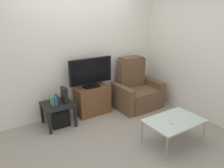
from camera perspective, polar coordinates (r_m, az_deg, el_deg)
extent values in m
plane|color=gray|center=(3.96, -0.71, -12.61)|extent=(6.40, 6.40, 0.00)
cube|color=silver|center=(4.44, -8.63, 8.71)|extent=(6.40, 0.06, 2.60)
cube|color=silver|center=(4.72, 19.18, 8.47)|extent=(0.06, 4.48, 2.60)
cube|color=brown|center=(4.56, -5.17, -4.22)|extent=(0.68, 0.40, 0.57)
cube|color=black|center=(4.36, -4.03, -3.68)|extent=(0.63, 0.02, 0.02)
cube|color=black|center=(4.39, -4.36, -3.04)|extent=(0.34, 0.11, 0.04)
cube|color=black|center=(4.47, -5.40, -0.58)|extent=(0.32, 0.20, 0.03)
cube|color=black|center=(4.45, -5.41, -0.10)|extent=(0.06, 0.04, 0.05)
cube|color=black|center=(4.37, -5.53, 3.41)|extent=(0.92, 0.05, 0.52)
cube|color=black|center=(4.35, -5.37, 3.34)|extent=(0.84, 0.01, 0.46)
cube|color=brown|center=(4.88, 6.80, -3.66)|extent=(0.70, 0.72, 0.42)
cube|color=brown|center=(4.91, 5.04, 2.97)|extent=(0.64, 0.20, 0.62)
cube|color=brown|center=(4.86, 4.98, 5.86)|extent=(0.50, 0.26, 0.20)
cube|color=brown|center=(4.61, 2.78, -3.96)|extent=(0.14, 0.68, 0.56)
cube|color=brown|center=(5.12, 10.48, -1.92)|extent=(0.14, 0.68, 0.56)
cube|color=black|center=(4.15, -13.99, -5.19)|extent=(0.54, 0.54, 0.04)
cube|color=black|center=(3.98, -15.86, -9.93)|extent=(0.04, 0.04, 0.40)
cube|color=black|center=(4.12, -9.49, -8.43)|extent=(0.04, 0.04, 0.40)
cube|color=black|center=(4.39, -17.75, -7.28)|extent=(0.04, 0.04, 0.40)
cube|color=black|center=(4.52, -11.93, -6.02)|extent=(0.04, 0.04, 0.40)
cube|color=black|center=(4.26, -13.73, -8.27)|extent=(0.33, 0.33, 0.33)
cube|color=#388C4C|center=(4.07, -15.34, -4.22)|extent=(0.04, 0.12, 0.17)
cube|color=#3366B2|center=(4.09, -14.58, -4.12)|extent=(0.05, 0.12, 0.16)
cube|color=#262626|center=(4.09, -14.15, -3.93)|extent=(0.04, 0.13, 0.18)
cube|color=black|center=(4.15, -12.32, -2.72)|extent=(0.07, 0.20, 0.28)
cube|color=#B2C6C1|center=(3.64, 15.85, -9.14)|extent=(0.90, 0.60, 0.02)
cylinder|color=gray|center=(3.32, 14.05, -16.11)|extent=(0.02, 0.02, 0.39)
cylinder|color=gray|center=(3.90, 22.80, -11.45)|extent=(0.02, 0.02, 0.39)
cylinder|color=gray|center=(3.64, 7.79, -12.28)|extent=(0.02, 0.02, 0.39)
cylinder|color=gray|center=(4.17, 16.74, -8.64)|extent=(0.02, 0.02, 0.39)
cube|color=#B7B7BC|center=(3.56, 15.16, -9.46)|extent=(0.15, 0.16, 0.01)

